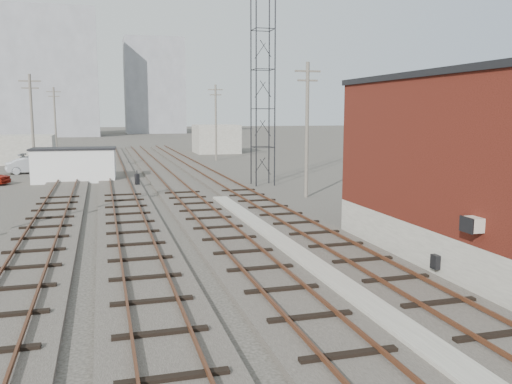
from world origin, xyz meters
name	(u,v)px	position (x,y,z in m)	size (l,w,h in m)	color
ground	(160,160)	(0.00, 60.00, 0.00)	(320.00, 320.00, 0.00)	#282621
track_right	(216,179)	(2.50, 39.00, 0.11)	(3.20, 90.00, 0.39)	#332D28
track_mid_right	(169,180)	(-1.50, 39.00, 0.11)	(3.20, 90.00, 0.39)	#332D28
track_mid_left	(119,182)	(-5.50, 39.00, 0.11)	(3.20, 90.00, 0.39)	#332D28
track_left	(67,184)	(-9.50, 39.00, 0.11)	(3.20, 90.00, 0.39)	#332D28
platform_curb	(292,252)	(0.50, 14.00, 0.13)	(0.90, 28.00, 0.26)	gray
brick_building	(478,166)	(7.50, 12.00, 3.63)	(6.54, 12.20, 7.22)	gray
lattice_tower	(263,89)	(5.50, 35.00, 7.50)	(1.60, 1.60, 15.00)	black
utility_pole_left_b	(32,123)	(-12.50, 45.00, 4.80)	(1.80, 0.24, 9.00)	#595147
utility_pole_left_c	(55,120)	(-12.50, 70.00, 4.80)	(1.80, 0.24, 9.00)	#595147
utility_pole_right_a	(307,126)	(6.50, 28.00, 4.80)	(1.80, 0.24, 9.00)	#595147
utility_pole_right_b	(216,120)	(6.50, 58.00, 4.80)	(1.80, 0.24, 9.00)	#595147
apartment_left	(50,74)	(-18.00, 135.00, 15.00)	(22.00, 14.00, 30.00)	gray
apartment_right	(154,86)	(8.00, 150.00, 13.00)	(16.00, 12.00, 26.00)	gray
shed_left	(17,149)	(-16.00, 60.00, 1.60)	(8.00, 5.00, 3.20)	gray
shed_right	(216,139)	(9.00, 70.00, 2.00)	(6.00, 6.00, 4.00)	gray
switch_stand	(137,180)	(-4.22, 36.28, 0.58)	(0.37, 0.37, 1.22)	black
site_trailer	(74,165)	(-8.99, 41.02, 1.43)	(6.90, 3.31, 2.84)	silver
car_silver	(31,166)	(-13.28, 48.89, 0.73)	(1.55, 4.45, 1.46)	#ABAEB3
car_grey	(46,160)	(-12.44, 54.67, 0.75)	(2.10, 5.18, 1.50)	slate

